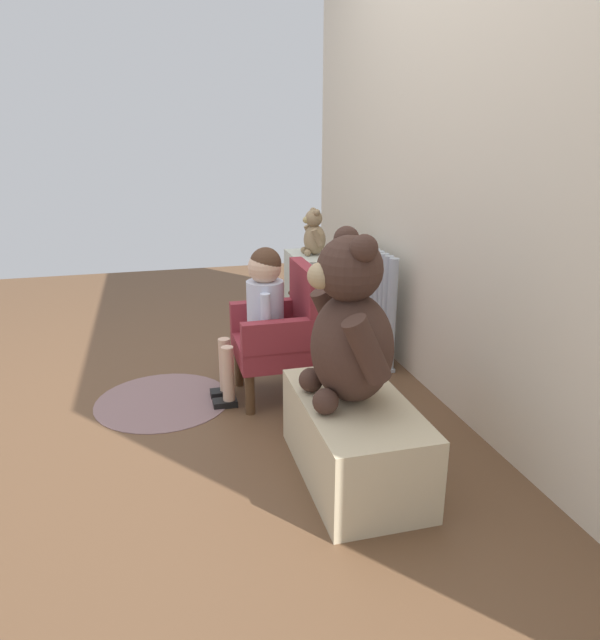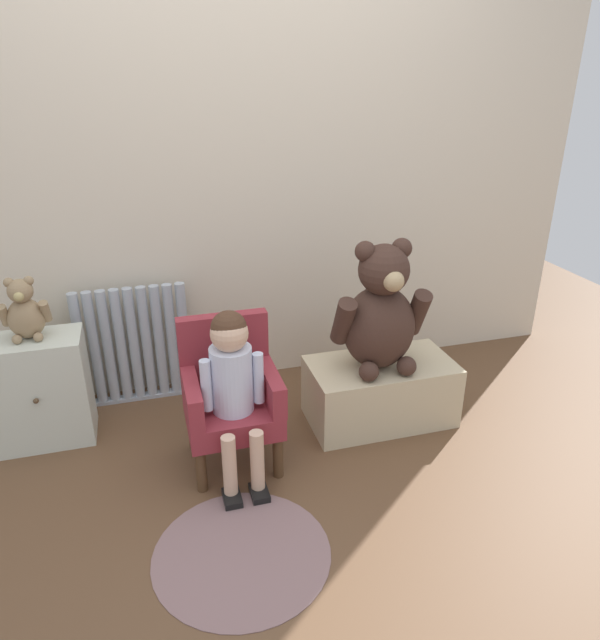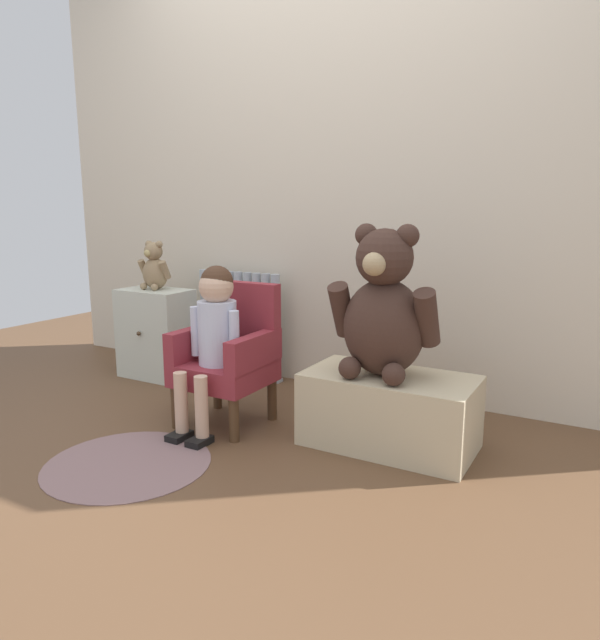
# 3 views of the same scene
# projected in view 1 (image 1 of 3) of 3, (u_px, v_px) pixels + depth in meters

# --- Properties ---
(ground_plane) EXTENTS (6.00, 6.00, 0.00)m
(ground_plane) POSITION_uv_depth(u_px,v_px,m) (161.00, 425.00, 2.48)
(ground_plane) COLOR brown
(back_wall) EXTENTS (3.80, 0.05, 2.40)m
(back_wall) POSITION_uv_depth(u_px,v_px,m) (457.00, 135.00, 2.42)
(back_wall) COLOR beige
(back_wall) RESTS_ON ground_plane
(radiator) EXTENTS (0.56, 0.05, 0.61)m
(radiator) POSITION_uv_depth(u_px,v_px,m) (373.00, 304.00, 3.17)
(radiator) COLOR #A3ADB9
(radiator) RESTS_ON ground_plane
(small_dresser) EXTENTS (0.41, 0.27, 0.51)m
(small_dresser) POSITION_uv_depth(u_px,v_px,m) (311.00, 295.00, 3.50)
(small_dresser) COLOR beige
(small_dresser) RESTS_ON ground_plane
(child_armchair) EXTENTS (0.38, 0.36, 0.63)m
(child_armchair) POSITION_uv_depth(u_px,v_px,m) (283.00, 332.00, 2.67)
(child_armchair) COLOR maroon
(child_armchair) RESTS_ON ground_plane
(child_figure) EXTENTS (0.25, 0.35, 0.72)m
(child_figure) POSITION_uv_depth(u_px,v_px,m) (260.00, 303.00, 2.60)
(child_figure) COLOR silver
(child_figure) RESTS_ON ground_plane
(low_bench) EXTENTS (0.68, 0.37, 0.30)m
(low_bench) POSITION_uv_depth(u_px,v_px,m) (354.00, 439.00, 2.07)
(low_bench) COLOR #C7B691
(low_bench) RESTS_ON ground_plane
(large_teddy_bear) EXTENTS (0.44, 0.31, 0.61)m
(large_teddy_bear) POSITION_uv_depth(u_px,v_px,m) (350.00, 328.00, 1.96)
(large_teddy_bear) COLOR #3E2820
(large_teddy_bear) RESTS_ON low_bench
(small_teddy_bear) EXTENTS (0.20, 0.14, 0.27)m
(small_teddy_bear) POSITION_uv_depth(u_px,v_px,m) (314.00, 234.00, 3.39)
(small_teddy_bear) COLOR #917856
(small_teddy_bear) RESTS_ON small_dresser
(floor_rug) EXTENTS (0.63, 0.63, 0.01)m
(floor_rug) POSITION_uv_depth(u_px,v_px,m) (163.00, 400.00, 2.69)
(floor_rug) COLOR #806162
(floor_rug) RESTS_ON ground_plane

